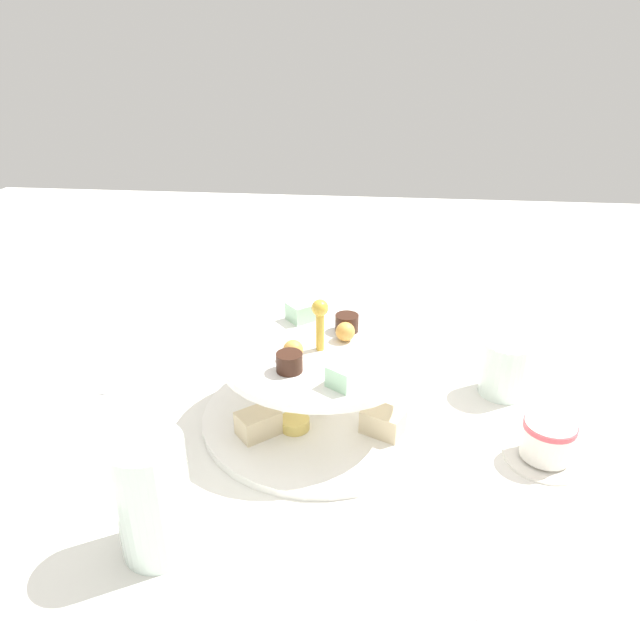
{
  "coord_description": "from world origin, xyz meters",
  "views": [
    {
      "loc": [
        0.6,
        0.07,
        0.43
      ],
      "look_at": [
        0.0,
        0.0,
        0.14
      ],
      "focal_mm": 32.0,
      "sensor_mm": 36.0,
      "label": 1
    }
  ],
  "objects_px": {
    "water_glass_short_left": "(505,368)",
    "teacup_with_saucer": "(547,442)",
    "butter_knife_left": "(136,364)",
    "butter_knife_right": "(484,607)",
    "water_glass_tall_right": "(153,497)",
    "tiered_serving_stand": "(320,389)"
  },
  "relations": [
    {
      "from": "water_glass_short_left",
      "to": "water_glass_tall_right",
      "type": "bearing_deg",
      "value": -49.86
    },
    {
      "from": "butter_knife_right",
      "to": "water_glass_short_left",
      "type": "bearing_deg",
      "value": 47.73
    },
    {
      "from": "water_glass_short_left",
      "to": "teacup_with_saucer",
      "type": "relative_size",
      "value": 0.85
    },
    {
      "from": "butter_knife_right",
      "to": "butter_knife_left",
      "type": "bearing_deg",
      "value": 111.31
    },
    {
      "from": "water_glass_tall_right",
      "to": "butter_knife_left",
      "type": "bearing_deg",
      "value": -153.91
    },
    {
      "from": "butter_knife_right",
      "to": "tiered_serving_stand",
      "type": "bearing_deg",
      "value": 93.01
    },
    {
      "from": "water_glass_short_left",
      "to": "butter_knife_left",
      "type": "bearing_deg",
      "value": -91.81
    },
    {
      "from": "tiered_serving_stand",
      "to": "butter_knife_left",
      "type": "relative_size",
      "value": 1.75
    },
    {
      "from": "teacup_with_saucer",
      "to": "butter_knife_left",
      "type": "height_order",
      "value": "teacup_with_saucer"
    },
    {
      "from": "teacup_with_saucer",
      "to": "butter_knife_left",
      "type": "xyz_separation_m",
      "value": [
        -0.16,
        -0.55,
        -0.02
      ]
    },
    {
      "from": "water_glass_tall_right",
      "to": "water_glass_short_left",
      "type": "bearing_deg",
      "value": 130.14
    },
    {
      "from": "water_glass_short_left",
      "to": "teacup_with_saucer",
      "type": "height_order",
      "value": "water_glass_short_left"
    },
    {
      "from": "butter_knife_left",
      "to": "butter_knife_right",
      "type": "distance_m",
      "value": 0.58
    },
    {
      "from": "tiered_serving_stand",
      "to": "butter_knife_left",
      "type": "bearing_deg",
      "value": -110.1
    },
    {
      "from": "water_glass_tall_right",
      "to": "butter_knife_right",
      "type": "height_order",
      "value": "water_glass_tall_right"
    },
    {
      "from": "teacup_with_saucer",
      "to": "butter_knife_right",
      "type": "distance_m",
      "value": 0.23
    },
    {
      "from": "water_glass_tall_right",
      "to": "butter_knife_left",
      "type": "relative_size",
      "value": 0.72
    },
    {
      "from": "water_glass_tall_right",
      "to": "teacup_with_saucer",
      "type": "height_order",
      "value": "water_glass_tall_right"
    },
    {
      "from": "teacup_with_saucer",
      "to": "butter_knife_left",
      "type": "distance_m",
      "value": 0.58
    },
    {
      "from": "water_glass_short_left",
      "to": "butter_knife_right",
      "type": "xyz_separation_m",
      "value": [
        0.35,
        -0.07,
        -0.04
      ]
    },
    {
      "from": "water_glass_tall_right",
      "to": "butter_knife_left",
      "type": "xyz_separation_m",
      "value": [
        -0.33,
        -0.16,
        -0.06
      ]
    },
    {
      "from": "teacup_with_saucer",
      "to": "water_glass_tall_right",
      "type": "bearing_deg",
      "value": -66.37
    }
  ]
}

